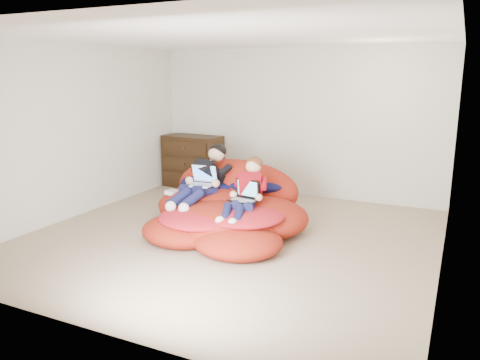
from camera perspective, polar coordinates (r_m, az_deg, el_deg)
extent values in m
cube|color=tan|center=(6.13, -1.15, -8.10)|extent=(5.10, 5.10, 0.25)
cube|color=beige|center=(8.09, 6.86, 6.94)|extent=(5.10, 0.02, 2.50)
cube|color=beige|center=(3.75, -18.70, -0.32)|extent=(5.10, 0.02, 2.50)
cube|color=beige|center=(7.26, -19.31, 5.66)|extent=(0.02, 5.10, 2.50)
cube|color=beige|center=(5.18, 24.49, 2.66)|extent=(0.02, 5.10, 2.50)
cube|color=white|center=(5.74, -1.27, 17.29)|extent=(5.10, 5.10, 0.02)
cube|color=black|center=(8.74, -5.78, 2.28)|extent=(1.11, 0.62, 0.96)
cube|color=black|center=(8.57, -6.69, 0.08)|extent=(0.96, 0.10, 0.23)
cylinder|color=#4C3F26|center=(8.55, -6.76, 0.06)|extent=(0.04, 0.06, 0.03)
cube|color=black|center=(8.51, -6.74, 1.97)|extent=(0.96, 0.10, 0.23)
cylinder|color=#4C3F26|center=(8.49, -6.81, 1.95)|extent=(0.04, 0.06, 0.03)
cube|color=black|center=(8.46, -6.79, 3.88)|extent=(0.96, 0.10, 0.23)
cylinder|color=#4C3F26|center=(8.44, -6.86, 3.86)|extent=(0.04, 0.06, 0.03)
ellipsoid|color=#AB2413|center=(6.75, -3.41, -3.06)|extent=(1.59, 1.43, 0.57)
ellipsoid|color=#AB2413|center=(6.24, 2.06, -4.55)|extent=(1.39, 1.35, 0.50)
ellipsoid|color=#AB2413|center=(6.04, -2.40, -5.35)|extent=(1.65, 1.32, 0.53)
ellipsoid|color=#AB2413|center=(5.96, -6.75, -6.08)|extent=(1.10, 1.01, 0.37)
ellipsoid|color=#AB2413|center=(5.57, -0.29, -7.48)|extent=(1.09, 0.99, 0.36)
ellipsoid|color=#AB2413|center=(6.98, -0.42, -0.97)|extent=(1.94, 0.86, 0.86)
ellipsoid|color=#10103B|center=(6.94, -3.34, -0.39)|extent=(1.01, 0.82, 0.26)
ellipsoid|color=#10103B|center=(6.71, 1.71, -0.48)|extent=(0.96, 0.67, 0.23)
ellipsoid|color=red|center=(5.83, 0.60, -4.35)|extent=(1.00, 1.00, 0.18)
ellipsoid|color=red|center=(5.90, -4.83, -4.60)|extent=(1.10, 0.99, 0.20)
ellipsoid|color=white|center=(7.37, -2.74, 1.50)|extent=(0.46, 0.29, 0.29)
cube|color=black|center=(6.65, -3.56, 0.63)|extent=(0.47, 0.55, 0.48)
sphere|color=tan|center=(6.75, -2.88, 3.22)|extent=(0.24, 0.24, 0.24)
ellipsoid|color=black|center=(6.77, -2.76, 3.60)|extent=(0.27, 0.25, 0.20)
cylinder|color=#121439|center=(6.43, -5.84, -1.20)|extent=(0.27, 0.41, 0.22)
cylinder|color=#121439|center=(6.16, -7.48, -2.19)|extent=(0.24, 0.39, 0.25)
sphere|color=white|center=(6.03, -8.45, -3.22)|extent=(0.14, 0.14, 0.14)
cylinder|color=#121439|center=(6.34, -4.32, -1.39)|extent=(0.27, 0.41, 0.22)
cylinder|color=#121439|center=(6.06, -5.92, -2.41)|extent=(0.24, 0.39, 0.25)
sphere|color=white|center=(5.92, -6.87, -3.45)|extent=(0.14, 0.14, 0.14)
cube|color=#9F0E18|center=(6.04, 1.31, -1.03)|extent=(0.37, 0.38, 0.45)
sphere|color=tan|center=(6.06, 1.66, 1.69)|extent=(0.20, 0.20, 0.20)
ellipsoid|color=#522C16|center=(6.08, 1.76, 2.06)|extent=(0.23, 0.21, 0.17)
cylinder|color=#121439|center=(5.91, -0.38, -3.04)|extent=(0.23, 0.35, 0.18)
cylinder|color=#121439|center=(5.67, -1.67, -4.04)|extent=(0.20, 0.33, 0.21)
sphere|color=white|center=(5.54, -2.46, -5.04)|extent=(0.12, 0.12, 0.12)
cylinder|color=#121439|center=(5.84, 1.09, -3.23)|extent=(0.23, 0.35, 0.18)
cylinder|color=#121439|center=(5.60, -0.14, -4.25)|extent=(0.20, 0.33, 0.21)
sphere|color=white|center=(5.47, -0.91, -5.27)|extent=(0.12, 0.12, 0.12)
cube|color=silver|center=(6.38, -5.03, -0.62)|extent=(0.37, 0.27, 0.01)
cube|color=gray|center=(6.37, -5.09, -0.56)|extent=(0.31, 0.16, 0.00)
cube|color=silver|center=(6.49, -4.34, 0.77)|extent=(0.36, 0.10, 0.24)
cube|color=#427FE3|center=(6.48, -4.37, 0.78)|extent=(0.32, 0.08, 0.20)
cube|color=black|center=(5.87, 0.40, -2.51)|extent=(0.38, 0.30, 0.01)
cube|color=gray|center=(5.86, 0.35, -2.46)|extent=(0.31, 0.19, 0.00)
cube|color=black|center=(5.95, 0.93, -1.04)|extent=(0.34, 0.09, 0.24)
cube|color=#53A4C2|center=(5.94, 0.89, -1.05)|extent=(0.30, 0.07, 0.20)
cube|color=silver|center=(6.71, -8.28, -1.50)|extent=(0.17, 0.17, 0.06)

